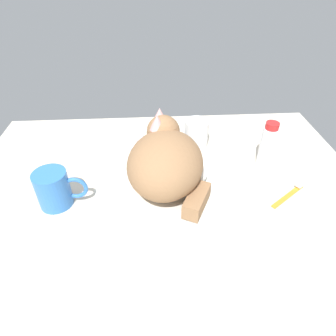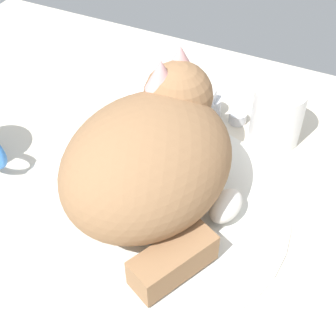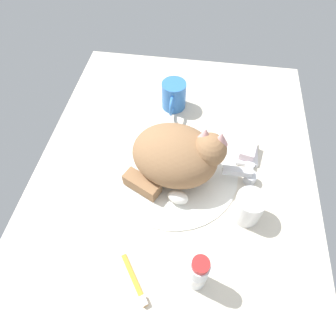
{
  "view_description": "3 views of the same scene",
  "coord_description": "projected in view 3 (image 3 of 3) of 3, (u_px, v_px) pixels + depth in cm",
  "views": [
    {
      "loc": [
        -3.05,
        -58.93,
        52.12
      ],
      "look_at": [
        0.73,
        0.49,
        6.48
      ],
      "focal_mm": 31.12,
      "sensor_mm": 36.0,
      "label": 1
    },
    {
      "loc": [
        20.27,
        -37.63,
        50.28
      ],
      "look_at": [
        1.66,
        2.37,
        5.99
      ],
      "focal_mm": 52.57,
      "sensor_mm": 36.0,
      "label": 2
    },
    {
      "loc": [
        47.28,
        5.07,
        71.14
      ],
      "look_at": [
        2.21,
        -1.54,
        4.94
      ],
      "focal_mm": 30.9,
      "sensor_mm": 36.0,
      "label": 3
    }
  ],
  "objects": [
    {
      "name": "toothpaste_bottle",
      "position": [
        198.0,
        273.0,
        0.63
      ],
      "size": [
        4.44,
        4.44,
        13.93
      ],
      "color": "white",
      "rests_on": "ground_plane"
    },
    {
      "name": "toothbrush",
      "position": [
        135.0,
        283.0,
        0.67
      ],
      "size": [
        11.36,
        8.69,
        1.6
      ],
      "color": "orange",
      "rests_on": "ground_plane"
    },
    {
      "name": "soap_bar",
      "position": [
        248.0,
        149.0,
        0.87
      ],
      "size": [
        7.88,
        5.64,
        2.76
      ],
      "primitive_type": "cube",
      "rotation": [
        0.0,
        0.0,
        -0.2
      ],
      "color": "silver",
      "rests_on": "soap_dish"
    },
    {
      "name": "cat",
      "position": [
        178.0,
        156.0,
        0.78
      ],
      "size": [
        23.84,
        28.1,
        17.34
      ],
      "color": "#936B47",
      "rests_on": "sink_basin"
    },
    {
      "name": "rinse_cup",
      "position": [
        248.0,
        207.0,
        0.74
      ],
      "size": [
        7.6,
        7.6,
        8.95
      ],
      "color": "white",
      "rests_on": "ground_plane"
    },
    {
      "name": "faucet",
      "position": [
        246.0,
        176.0,
        0.82
      ],
      "size": [
        12.29,
        10.06,
        5.19
      ],
      "color": "silver",
      "rests_on": "ground_plane"
    },
    {
      "name": "ground_plane",
      "position": [
        174.0,
        175.0,
        0.87
      ],
      "size": [
        110.0,
        82.5,
        3.0
      ],
      "primitive_type": "cube",
      "color": "beige"
    },
    {
      "name": "soap_dish",
      "position": [
        247.0,
        153.0,
        0.89
      ],
      "size": [
        9.0,
        6.4,
        1.2
      ],
      "primitive_type": "cube",
      "color": "white",
      "rests_on": "ground_plane"
    },
    {
      "name": "sink_basin",
      "position": [
        174.0,
        171.0,
        0.85
      ],
      "size": [
        37.33,
        37.33,
        0.82
      ],
      "primitive_type": "cylinder",
      "color": "silver",
      "rests_on": "ground_plane"
    },
    {
      "name": "coffee_mug",
      "position": [
        174.0,
        96.0,
        0.97
      ],
      "size": [
        12.55,
        8.16,
        9.61
      ],
      "color": "#3372C6",
      "rests_on": "ground_plane"
    }
  ]
}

